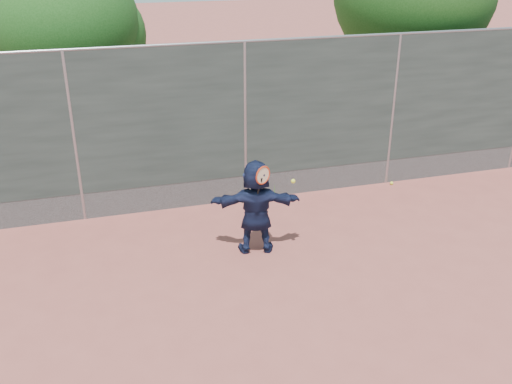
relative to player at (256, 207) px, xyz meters
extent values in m
plane|color=#9E4C42|center=(0.35, -1.58, -0.77)|extent=(80.00, 80.00, 0.00)
imported|color=#161D3D|center=(0.00, 0.00, 0.00)|extent=(1.49, 0.73, 1.54)
sphere|color=yellow|center=(3.41, 1.77, -0.74)|extent=(0.07, 0.07, 0.07)
cube|color=#38423D|center=(0.35, 1.92, 0.98)|extent=(20.00, 0.04, 2.50)
cube|color=slate|center=(0.35, 1.92, -0.52)|extent=(20.00, 0.03, 0.50)
cylinder|color=gray|center=(0.35, 1.92, 2.23)|extent=(20.00, 0.05, 0.05)
cylinder|color=gray|center=(-2.65, 1.92, 0.73)|extent=(0.06, 0.06, 3.00)
cylinder|color=gray|center=(0.35, 1.92, 0.73)|extent=(0.06, 0.06, 3.00)
cylinder|color=gray|center=(3.35, 1.92, 0.73)|extent=(0.06, 0.06, 3.00)
torus|color=red|center=(0.05, -0.20, 0.61)|extent=(0.27, 0.16, 0.29)
cylinder|color=beige|center=(0.05, -0.20, 0.61)|extent=(0.22, 0.12, 0.25)
cylinder|color=black|center=(0.00, -0.18, 0.41)|extent=(0.09, 0.13, 0.33)
sphere|color=yellow|center=(0.50, -0.28, 0.50)|extent=(0.07, 0.07, 0.07)
cylinder|color=#382314|center=(4.85, 4.12, 0.53)|extent=(0.28, 0.28, 2.60)
sphere|color=#23561C|center=(5.57, 4.32, 2.46)|extent=(2.52, 2.52, 2.52)
cylinder|color=#382314|center=(-2.65, 4.92, 0.33)|extent=(0.28, 0.28, 2.20)
sphere|color=#23561C|center=(-2.65, 4.92, 2.25)|extent=(3.00, 3.00, 3.00)
sphere|color=#23561C|center=(-2.05, 5.12, 1.95)|extent=(2.10, 2.10, 2.10)
cone|color=#387226|center=(0.60, 1.80, -0.64)|extent=(0.03, 0.03, 0.26)
cone|color=#387226|center=(0.90, 1.82, -0.62)|extent=(0.03, 0.03, 0.30)
cone|color=#387226|center=(0.25, 1.78, -0.66)|extent=(0.03, 0.03, 0.22)
camera|label=1|loc=(-2.24, -7.74, 3.88)|focal=40.00mm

